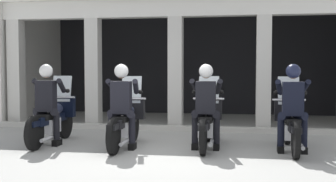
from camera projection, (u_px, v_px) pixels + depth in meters
name	position (u px, v px, depth m)	size (l,w,h in m)	color
ground_plane	(185.00, 127.00, 11.08)	(80.00, 80.00, 0.00)	#999993
station_building	(186.00, 48.00, 12.85)	(9.72, 4.14, 3.38)	black
kerb_strip	(172.00, 128.00, 10.45)	(9.22, 0.24, 0.12)	#B7B5AD
motorcycle_far_left	(53.00, 118.00, 8.74)	(0.62, 2.04, 1.35)	black
police_officer_far_left	(47.00, 97.00, 8.44)	(0.63, 0.61, 1.58)	black
motorcycle_center_left	(126.00, 121.00, 8.35)	(0.62, 2.04, 1.35)	black
police_officer_center_left	(122.00, 99.00, 8.04)	(0.63, 0.61, 1.58)	black
motorcycle_center_right	(207.00, 121.00, 8.31)	(0.62, 2.04, 1.35)	black
police_officer_center_right	(206.00, 99.00, 8.00)	(0.63, 0.61, 1.58)	black
motorcycle_far_right	(291.00, 123.00, 7.99)	(0.62, 2.04, 1.35)	black
police_officer_far_right	(293.00, 100.00, 7.69)	(0.63, 0.61, 1.58)	black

